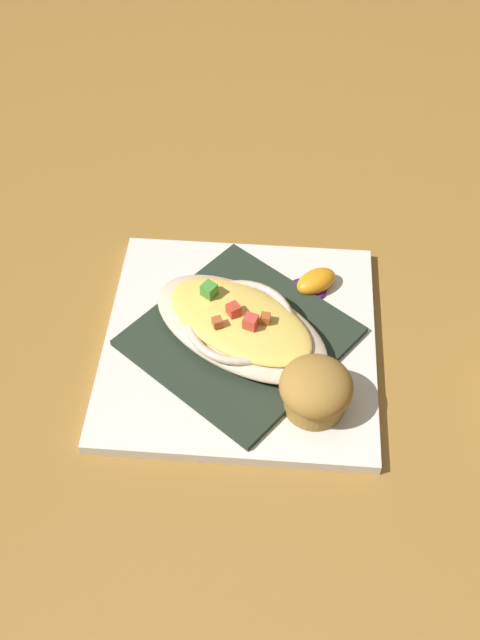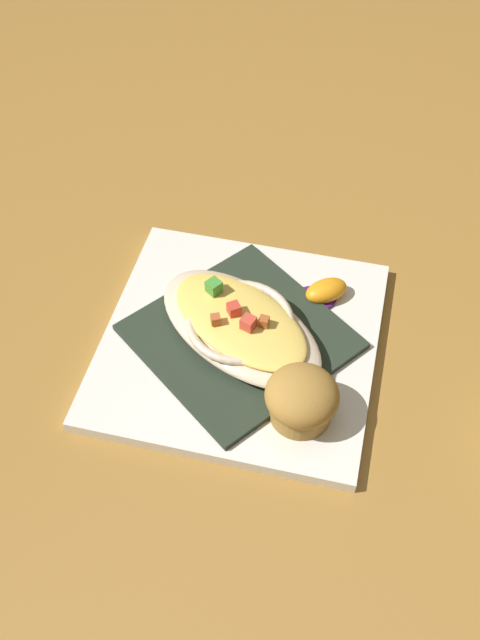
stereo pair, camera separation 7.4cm
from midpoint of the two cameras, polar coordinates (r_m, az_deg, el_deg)
name	(u,v)px [view 1 (the left image)]	position (r m, az deg, el deg)	size (l,w,h in m)	color
ground_plane	(240,346)	(0.78, -2.74, -2.20)	(2.60, 2.60, 0.00)	olive
square_plate	(240,342)	(0.77, -2.75, -1.90)	(0.28, 0.28, 0.01)	silver
folded_napkin	(240,336)	(0.76, -2.78, -1.44)	(0.19, 0.19, 0.01)	#253024
gratin_dish	(240,324)	(0.75, -2.84, -0.49)	(0.16, 0.22, 0.04)	beige
muffin	(316,390)	(0.70, 2.83, -5.60)	(0.07, 0.07, 0.05)	olive
orange_garnish	(313,283)	(0.81, 3.07, 2.69)	(0.06, 0.06, 0.02)	#51156C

